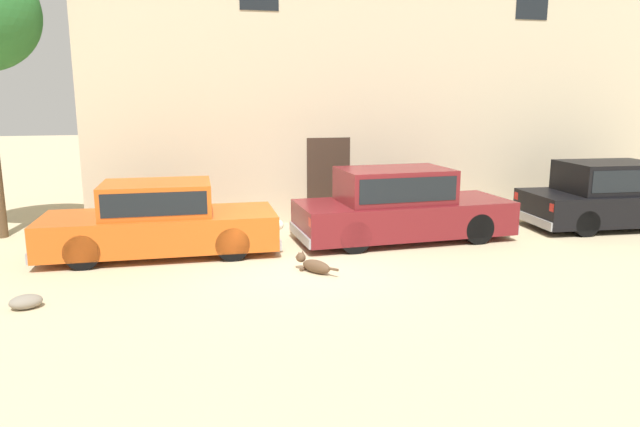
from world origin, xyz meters
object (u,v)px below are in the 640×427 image
parked_sedan_nearest (160,219)px  parked_sedan_second (400,205)px  parked_sedan_third (613,195)px  stray_dog_spotted (313,265)px

parked_sedan_nearest → parked_sedan_second: (5.05, 0.01, 0.07)m
parked_sedan_second → parked_sedan_third: parked_sedan_second is taller
parked_sedan_second → stray_dog_spotted: parked_sedan_second is taller
stray_dog_spotted → parked_sedan_second: bearing=-88.4°
parked_sedan_second → stray_dog_spotted: 3.09m
parked_sedan_third → stray_dog_spotted: (-7.80, -1.95, -0.65)m
parked_sedan_second → parked_sedan_third: 5.45m
parked_sedan_nearest → stray_dog_spotted: bearing=-34.0°
parked_sedan_third → parked_sedan_nearest: bearing=-176.1°
parked_sedan_nearest → parked_sedan_second: 5.05m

